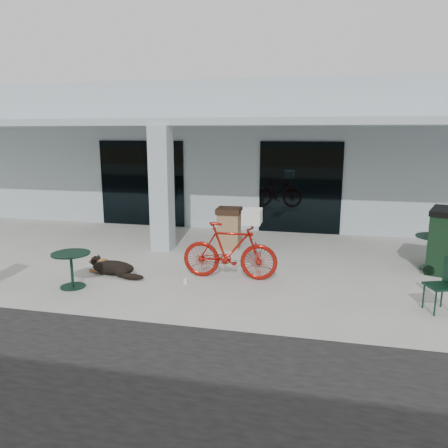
% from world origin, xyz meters
% --- Properties ---
extents(ground, '(80.00, 80.00, 0.00)m').
position_xyz_m(ground, '(0.00, 0.00, 0.00)').
color(ground, '#B4B1A9').
rests_on(ground, ground).
extents(building, '(22.00, 7.00, 4.50)m').
position_xyz_m(building, '(0.00, 8.50, 2.25)').
color(building, '#A9B9BF').
rests_on(building, ground).
extents(storefront_glass_left, '(2.80, 0.06, 2.70)m').
position_xyz_m(storefront_glass_left, '(-3.20, 4.98, 1.35)').
color(storefront_glass_left, black).
rests_on(storefront_glass_left, ground).
extents(storefront_glass_right, '(2.40, 0.06, 2.70)m').
position_xyz_m(storefront_glass_right, '(1.80, 4.98, 1.35)').
color(storefront_glass_right, black).
rests_on(storefront_glass_right, ground).
extents(column, '(0.50, 0.50, 3.12)m').
position_xyz_m(column, '(-1.50, 2.30, 1.56)').
color(column, '#A9B9BF').
rests_on(column, ground).
extents(overhang, '(22.00, 2.80, 0.18)m').
position_xyz_m(overhang, '(0.00, 3.60, 3.21)').
color(overhang, '#A9B9BF').
rests_on(overhang, column).
extents(bicycle, '(1.97, 0.62, 1.17)m').
position_xyz_m(bicycle, '(0.67, 0.40, 0.59)').
color(bicycle, '#9D150C').
rests_on(bicycle, ground).
extents(laundry_basket, '(0.38, 0.50, 0.29)m').
position_xyz_m(laundry_basket, '(1.12, 0.42, 1.32)').
color(laundry_basket, white).
rests_on(laundry_basket, bicycle).
extents(dog, '(1.14, 0.62, 0.36)m').
position_xyz_m(dog, '(-1.77, 0.06, 0.18)').
color(dog, black).
rests_on(dog, ground).
extents(cup_near_dog, '(0.10, 0.10, 0.10)m').
position_xyz_m(cup_near_dog, '(-0.12, -0.11, 0.05)').
color(cup_near_dog, white).
rests_on(cup_near_dog, ground).
extents(cafe_table_near, '(0.88, 0.88, 0.69)m').
position_xyz_m(cafe_table_near, '(-2.20, -0.80, 0.35)').
color(cafe_table_near, '#123423').
rests_on(cafe_table_near, ground).
extents(cafe_table_far, '(0.94, 0.94, 0.76)m').
position_xyz_m(cafe_table_far, '(4.89, 1.98, 0.38)').
color(cafe_table_far, '#123423').
rests_on(cafe_table_far, ground).
extents(cafe_chair_far_b, '(0.57, 0.55, 0.92)m').
position_xyz_m(cafe_chair_far_b, '(4.45, -0.48, 0.46)').
color(cafe_chair_far_b, '#123423').
rests_on(cafe_chair_far_b, ground).
extents(cup_on_table, '(0.10, 0.10, 0.12)m').
position_xyz_m(cup_on_table, '(5.02, 2.11, 0.81)').
color(cup_on_table, white).
rests_on(cup_on_table, cafe_table_far).
extents(trash_receptacle, '(0.64, 0.64, 1.05)m').
position_xyz_m(trash_receptacle, '(0.13, 2.80, 0.53)').
color(trash_receptacle, '#8E6C49').
rests_on(trash_receptacle, ground).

